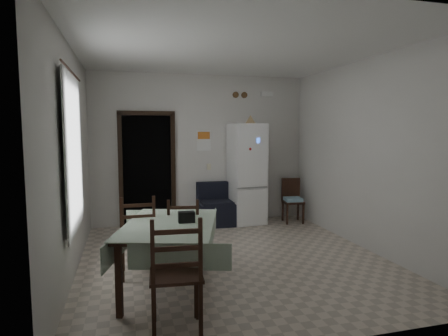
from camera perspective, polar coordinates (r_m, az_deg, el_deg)
name	(u,v)px	position (r m, az deg, el deg)	size (l,w,h in m)	color
ground	(233,258)	(5.49, 1.38, -13.62)	(4.50, 4.50, 0.00)	beige
ceiling	(234,50)	(5.29, 1.46, 17.53)	(4.20, 4.50, 0.02)	white
wall_back	(201,149)	(7.37, -3.50, 2.88)	(4.20, 0.02, 2.90)	silver
wall_front	(311,177)	(3.10, 13.15, -1.30)	(4.20, 0.02, 2.90)	silver
wall_left	(71,160)	(5.02, -22.24, 1.09)	(0.02, 4.50, 2.90)	silver
wall_right	(365,155)	(6.12, 20.66, 1.92)	(0.02, 4.50, 2.90)	silver
doorway	(147,169)	(7.47, -11.71, -0.19)	(1.06, 0.52, 2.22)	black
window_recess	(64,153)	(4.83, -23.18, 2.07)	(0.10, 1.20, 1.60)	silver
curtain	(74,153)	(4.81, -21.88, 2.11)	(0.02, 1.45, 1.85)	silver
curtain_rod	(72,72)	(4.85, -22.19, 13.38)	(0.02, 0.02, 1.60)	black
calendar	(204,141)	(7.36, -3.11, 4.20)	(0.28, 0.02, 0.40)	white
calendar_image	(204,135)	(7.36, -3.10, 4.98)	(0.24, 0.01, 0.14)	orange
light_switch	(209,167)	(7.42, -2.33, 0.19)	(0.08, 0.02, 0.12)	beige
vent_left	(236,95)	(7.55, 1.79, 11.09)	(0.12, 0.12, 0.03)	brown
vent_right	(244,95)	(7.60, 3.11, 11.04)	(0.12, 0.12, 0.03)	brown
emergency_light	(267,94)	(7.74, 6.55, 11.14)	(0.25, 0.07, 0.09)	white
fridge	(247,174)	(7.32, 3.50, -0.88)	(0.63, 0.63, 1.95)	white
tan_cone	(250,119)	(7.31, 4.06, 7.41)	(0.20, 0.20, 0.16)	tan
navy_seat	(216,204)	(7.24, -1.23, -5.52)	(0.67, 0.64, 0.81)	black
corner_chair	(293,201)	(7.54, 10.46, -4.94)	(0.37, 0.37, 0.86)	black
dining_table	(170,257)	(4.42, -8.18, -13.23)	(0.98, 1.50, 0.78)	#96AB92
black_bag	(186,217)	(4.31, -5.74, -7.44)	(0.19, 0.11, 0.12)	black
dining_chair_far_left	(138,235)	(4.88, -12.97, -9.88)	(0.44, 0.44, 1.04)	black
dining_chair_far_right	(184,234)	(4.94, -6.16, -9.97)	(0.42, 0.42, 0.97)	black
dining_chair_near_head	(176,273)	(3.52, -7.34, -15.56)	(0.47, 0.47, 1.09)	black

